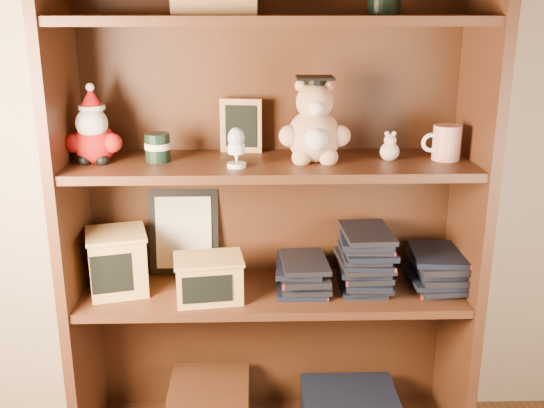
{
  "coord_description": "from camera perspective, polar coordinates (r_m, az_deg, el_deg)",
  "views": [
    {
      "loc": [
        -0.08,
        -0.47,
        1.37
      ],
      "look_at": [
        -0.03,
        1.3,
        0.82
      ],
      "focal_mm": 42.0,
      "sensor_mm": 36.0,
      "label": 1
    }
  ],
  "objects": [
    {
      "name": "teachers_tin",
      "position": [
        1.83,
        -10.21,
        5.03
      ],
      "size": [
        0.07,
        0.07,
        0.08
      ],
      "color": "black",
      "rests_on": "shelf_upper"
    },
    {
      "name": "treats_box",
      "position": [
        1.96,
        -13.67,
        -5.01
      ],
      "size": [
        0.21,
        0.21,
        0.19
      ],
      "color": "tan",
      "rests_on": "shelf_lower"
    },
    {
      "name": "shelf_lower",
      "position": [
        1.96,
        0.0,
        -7.91
      ],
      "size": [
        1.14,
        0.33,
        0.02
      ],
      "color": "#462414",
      "rests_on": "ground"
    },
    {
      "name": "egg_cup",
      "position": [
        1.74,
        -3.22,
        5.21
      ],
      "size": [
        0.05,
        0.05,
        0.11
      ],
      "color": "white",
      "rests_on": "shelf_upper"
    },
    {
      "name": "shelf_upper",
      "position": [
        1.83,
        0.0,
        3.52
      ],
      "size": [
        1.14,
        0.33,
        0.02
      ],
      "color": "#462414",
      "rests_on": "ground"
    },
    {
      "name": "pink_figurine",
      "position": [
        1.86,
        10.5,
        4.88
      ],
      "size": [
        0.06,
        0.06,
        0.09
      ],
      "color": "beige",
      "rests_on": "shelf_upper"
    },
    {
      "name": "certificate_frame",
      "position": [
        2.04,
        -7.9,
        -2.47
      ],
      "size": [
        0.22,
        0.06,
        0.27
      ],
      "color": "black",
      "rests_on": "shelf_lower"
    },
    {
      "name": "book_stack_right",
      "position": [
        2.01,
        14.39,
        -5.73
      ],
      "size": [
        0.14,
        0.2,
        0.11
      ],
      "color": "black",
      "rests_on": "shelf_lower"
    },
    {
      "name": "book_stack_mid",
      "position": [
        1.94,
        8.36,
        -4.83
      ],
      "size": [
        0.14,
        0.2,
        0.19
      ],
      "color": "black",
      "rests_on": "shelf_lower"
    },
    {
      "name": "grad_teddy_bear",
      "position": [
        1.8,
        3.81,
        6.74
      ],
      "size": [
        0.2,
        0.17,
        0.25
      ],
      "color": "tan",
      "rests_on": "shelf_upper"
    },
    {
      "name": "bookcase",
      "position": [
        1.92,
        -0.12,
        -0.73
      ],
      "size": [
        1.2,
        0.35,
        1.6
      ],
      "color": "#462414",
      "rests_on": "ground"
    },
    {
      "name": "book_stack_left",
      "position": [
        1.94,
        2.67,
        -6.25
      ],
      "size": [
        0.14,
        0.2,
        0.1
      ],
      "color": "black",
      "rests_on": "shelf_lower"
    },
    {
      "name": "teacher_mug",
      "position": [
        1.89,
        15.31,
        5.33
      ],
      "size": [
        0.11,
        0.08,
        0.1
      ],
      "color": "silver",
      "rests_on": "shelf_upper"
    },
    {
      "name": "chalkboard_plaque",
      "position": [
        1.92,
        -2.79,
        6.94
      ],
      "size": [
        0.13,
        0.08,
        0.16
      ],
      "color": "#9E7547",
      "rests_on": "shelf_upper"
    },
    {
      "name": "pencils_box",
      "position": [
        1.87,
        -5.69,
        -6.61
      ],
      "size": [
        0.22,
        0.17,
        0.13
      ],
      "color": "tan",
      "rests_on": "shelf_lower"
    },
    {
      "name": "santa_plush",
      "position": [
        1.85,
        -15.72,
        6.12
      ],
      "size": [
        0.16,
        0.12,
        0.23
      ],
      "color": "#A50F0F",
      "rests_on": "shelf_upper"
    }
  ]
}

